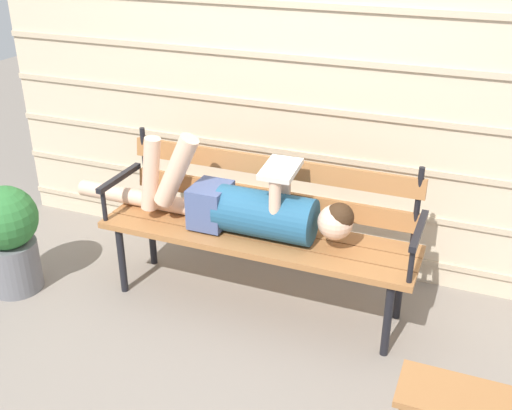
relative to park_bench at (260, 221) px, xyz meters
The scene contains 6 objects.
ground_plane 0.58m from the park_bench, 90.00° to the right, with size 12.00×12.00×0.00m, color gray.
house_siding 0.88m from the park_bench, 90.00° to the left, with size 4.15×0.08×2.38m.
park_bench is the anchor object (origin of this frame).
reclining_person 0.16m from the park_bench, 142.04° to the right, with size 1.76×0.26×0.56m.
footstool 1.47m from the park_bench, 36.54° to the right, with size 0.44×0.27×0.39m.
potted_plant 1.51m from the park_bench, 162.03° to the right, with size 0.38×0.38×0.68m.
Camera 1 is at (1.14, -2.63, 2.14)m, focal length 43.21 mm.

